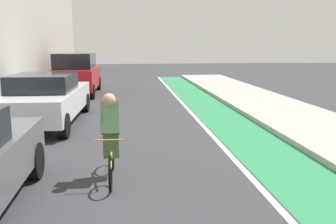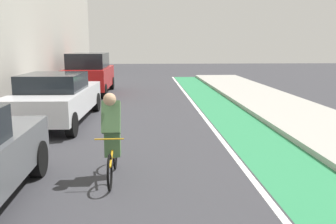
{
  "view_description": "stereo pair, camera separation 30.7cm",
  "coord_description": "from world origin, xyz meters",
  "views": [
    {
      "loc": [
        -0.17,
        5.76,
        2.39
      ],
      "look_at": [
        0.48,
        11.64,
        1.26
      ],
      "focal_mm": 38.01,
      "sensor_mm": 36.0,
      "label": 1
    },
    {
      "loc": [
        0.14,
        5.74,
        2.39
      ],
      "look_at": [
        0.48,
        11.64,
        1.26
      ],
      "focal_mm": 38.01,
      "sensor_mm": 36.0,
      "label": 2
    }
  ],
  "objects": [
    {
      "name": "sidewalk_right",
      "position": [
        5.22,
        15.03,
        0.07
      ],
      "size": [
        3.0,
        34.05,
        0.14
      ],
      "primitive_type": "cube",
      "color": "#A8A59E",
      "rests_on": "ground"
    },
    {
      "name": "cyclist_trailing",
      "position": [
        -0.5,
        11.89,
        0.8
      ],
      "size": [
        0.48,
        1.67,
        1.59
      ],
      "color": "black",
      "rests_on": "ground"
    },
    {
      "name": "parked_suv_red",
      "position": [
        -2.67,
        23.25,
        1.02
      ],
      "size": [
        2.0,
        4.41,
        1.98
      ],
      "color": "red",
      "rests_on": "ground"
    },
    {
      "name": "bike_lane_paint",
      "position": [
        2.92,
        15.03,
        0.0
      ],
      "size": [
        1.6,
        34.05,
        0.0
      ],
      "primitive_type": "cube",
      "color": "#2D8451",
      "rests_on": "ground"
    },
    {
      "name": "lane_divider_stripe",
      "position": [
        2.02,
        15.03,
        0.0
      ],
      "size": [
        0.12,
        34.05,
        0.0
      ],
      "primitive_type": "cube",
      "color": "white",
      "rests_on": "ground"
    },
    {
      "name": "parked_sedan_white",
      "position": [
        -2.67,
        16.73,
        0.79
      ],
      "size": [
        2.11,
        4.84,
        1.53
      ],
      "color": "silver",
      "rests_on": "ground"
    },
    {
      "name": "ground_plane",
      "position": [
        0.0,
        13.03,
        0.0
      ],
      "size": [
        74.92,
        74.92,
        0.0
      ],
      "primitive_type": "plane",
      "color": "#38383D"
    }
  ]
}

